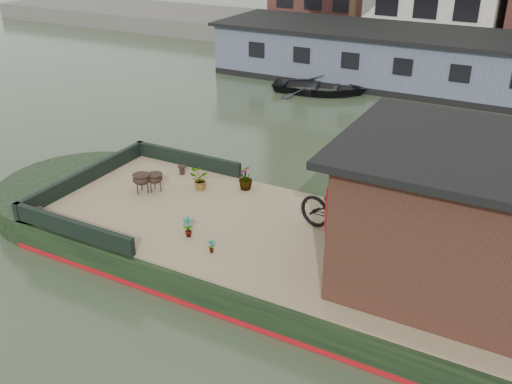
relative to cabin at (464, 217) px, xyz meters
The scene contains 18 objects.
ground 2.88m from the cabin, behind, with size 120.00×120.00×0.00m, color #2D3A25.
houseboat_hull 3.87m from the cabin, behind, with size 14.01×4.02×0.60m.
houseboat_deck 2.52m from the cabin, behind, with size 11.80×3.80×0.05m, color #80704F.
bow_bulwark 7.33m from the cabin, behind, with size 3.00×4.00×0.35m.
cabin is the anchor object (origin of this frame).
bicycle 2.32m from the cabin, 167.11° to the left, with size 0.67×1.93×1.01m, color black.
potted_plant_a 4.91m from the cabin, 169.33° to the right, with size 0.22×0.15×0.42m, color brown.
potted_plant_b 3.20m from the cabin, 153.89° to the left, with size 0.19×0.16×0.35m, color brown.
potted_plant_c 5.83m from the cabin, behind, with size 0.41×0.36×0.46m, color brown.
potted_plant_d 5.08m from the cabin, 163.19° to the left, with size 0.31×0.31×0.55m, color maroon.
potted_plant_e 4.33m from the cabin, 163.92° to the right, with size 0.14×0.09×0.26m, color #96602C.
brazier_front 6.57m from the cabin, behind, with size 0.38×0.38×0.41m, color black, non-canonical shape.
brazier_rear 6.76m from the cabin, behind, with size 0.40×0.40×0.44m, color black, non-canonical shape.
bollard_port 6.74m from the cabin, 167.54° to the left, with size 0.19×0.19×0.21m, color black.
bollard_stbd 8.05m from the cabin, 167.68° to the right, with size 0.19×0.19×0.22m, color black.
dinghy 13.44m from the cabin, 122.03° to the left, with size 2.55×3.58×0.74m, color black.
far_houseboat 14.20m from the cabin, 98.88° to the left, with size 20.40×4.40×2.11m.
quay 20.67m from the cabin, 96.09° to the left, with size 60.00×6.00×0.90m, color #47443F.
Camera 1 is at (3.06, -8.50, 6.18)m, focal length 40.00 mm.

